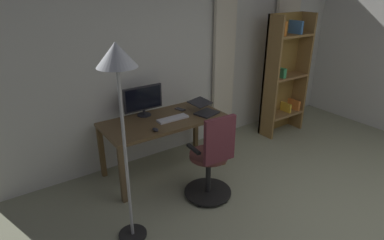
% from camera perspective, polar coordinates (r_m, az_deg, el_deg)
% --- Properties ---
extents(back_room_partition, '(5.80, 0.10, 2.53)m').
position_cam_1_polar(back_room_partition, '(4.79, 0.75, 10.27)').
color(back_room_partition, silver).
rests_on(back_room_partition, ground).
extents(curtain_left_panel, '(0.53, 0.06, 2.35)m').
position_cam_1_polar(curtain_left_panel, '(5.93, 15.96, 11.05)').
color(curtain_left_panel, beige).
rests_on(curtain_left_panel, ground).
extents(curtain_right_panel, '(0.38, 0.06, 2.35)m').
position_cam_1_polar(curtain_right_panel, '(4.98, 5.65, 9.64)').
color(curtain_right_panel, beige).
rests_on(curtain_right_panel, ground).
extents(desk, '(1.55, 0.74, 0.75)m').
position_cam_1_polar(desk, '(4.12, -5.05, -0.94)').
color(desk, brown).
rests_on(desk, ground).
extents(office_chair, '(0.56, 0.56, 1.07)m').
position_cam_1_polar(office_chair, '(3.63, 3.55, -7.27)').
color(office_chair, black).
rests_on(office_chair, ground).
extents(computer_monitor, '(0.53, 0.18, 0.39)m').
position_cam_1_polar(computer_monitor, '(4.15, -8.68, 3.63)').
color(computer_monitor, '#232328').
rests_on(computer_monitor, desk).
extents(computer_keyboard, '(0.41, 0.13, 0.02)m').
position_cam_1_polar(computer_keyboard, '(4.05, -3.45, 0.25)').
color(computer_keyboard, silver).
rests_on(computer_keyboard, desk).
extents(laptop, '(0.36, 0.40, 0.16)m').
position_cam_1_polar(laptop, '(4.24, 2.21, 1.96)').
color(laptop, '#232328').
rests_on(laptop, desk).
extents(computer_mouse, '(0.06, 0.10, 0.04)m').
position_cam_1_polar(computer_mouse, '(3.75, -6.52, -1.71)').
color(computer_mouse, '#232328').
rests_on(computer_mouse, desk).
extents(cell_phone_by_monitor, '(0.11, 0.16, 0.01)m').
position_cam_1_polar(cell_phone_by_monitor, '(4.37, -2.13, 1.92)').
color(cell_phone_by_monitor, '#333338').
rests_on(cell_phone_by_monitor, desk).
extents(bookshelf, '(0.76, 0.30, 1.93)m').
position_cam_1_polar(bookshelf, '(5.41, 15.98, 7.77)').
color(bookshelf, olive).
rests_on(bookshelf, ground).
extents(floor_lamp, '(0.33, 0.33, 1.92)m').
position_cam_1_polar(floor_lamp, '(2.67, -12.97, 7.29)').
color(floor_lamp, black).
rests_on(floor_lamp, ground).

